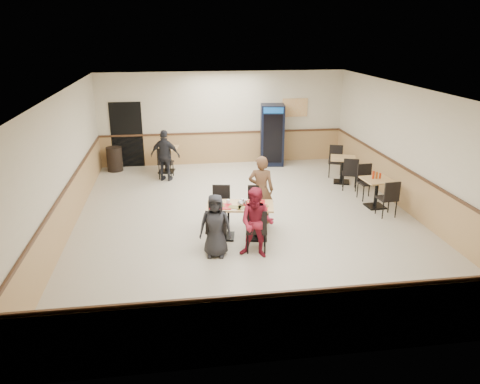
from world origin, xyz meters
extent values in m
plane|color=beige|center=(0.00, 0.00, 0.00)|extent=(10.00, 10.00, 0.00)
plane|color=silver|center=(0.00, 0.00, 3.00)|extent=(10.00, 10.00, 0.00)
plane|color=beige|center=(0.00, 5.00, 1.50)|extent=(8.00, 0.00, 8.00)
plane|color=beige|center=(0.00, -5.00, 1.50)|extent=(8.00, 0.00, 8.00)
plane|color=beige|center=(-4.00, 0.00, 1.50)|extent=(0.00, 10.00, 10.00)
plane|color=beige|center=(4.00, 0.00, 1.50)|extent=(0.00, 10.00, 10.00)
cube|color=tan|center=(0.00, 4.99, 0.50)|extent=(7.98, 0.03, 1.00)
cube|color=tan|center=(3.98, 0.00, 0.50)|extent=(0.03, 9.98, 1.00)
cube|color=#472B19|center=(0.00, 4.97, 1.03)|extent=(7.98, 0.04, 0.06)
cube|color=black|center=(-3.10, 4.98, 1.05)|extent=(1.00, 0.02, 2.10)
cube|color=orange|center=(2.40, 4.96, 1.80)|extent=(0.85, 0.02, 0.60)
cube|color=black|center=(-0.65, -0.93, 0.02)|extent=(0.52, 0.52, 0.04)
cylinder|color=black|center=(-0.65, -0.93, 0.38)|extent=(0.09, 0.09, 0.68)
cube|color=tan|center=(-0.65, -0.93, 0.73)|extent=(0.82, 0.82, 0.04)
cube|color=black|center=(0.04, -1.06, 0.02)|extent=(0.52, 0.52, 0.04)
cylinder|color=black|center=(0.04, -1.06, 0.38)|extent=(0.09, 0.09, 0.68)
cube|color=tan|center=(0.04, -1.06, 0.73)|extent=(0.82, 0.82, 0.04)
imported|color=black|center=(-0.90, -1.75, 0.64)|extent=(0.69, 0.51, 1.28)
imported|color=maroon|center=(-0.11, -1.90, 0.71)|extent=(0.84, 0.76, 1.42)
imported|color=brown|center=(0.29, -0.23, 0.80)|extent=(0.66, 0.51, 1.60)
imported|color=black|center=(-1.89, 3.32, 0.76)|extent=(0.96, 0.65, 1.52)
cube|color=red|center=(-0.72, -1.04, 0.76)|extent=(0.50, 0.41, 0.02)
cube|color=red|center=(0.01, -0.93, 0.76)|extent=(0.50, 0.41, 0.02)
cube|color=red|center=(0.01, -1.20, 0.76)|extent=(0.50, 0.41, 0.02)
cylinder|color=white|center=(0.12, -1.17, 0.76)|extent=(0.23, 0.23, 0.01)
cube|color=#AA8A42|center=(0.12, -1.17, 0.77)|extent=(0.31, 0.29, 0.02)
cylinder|color=white|center=(-0.44, -1.15, 0.76)|extent=(0.23, 0.23, 0.01)
cube|color=#AA8A42|center=(-0.44, -1.15, 0.77)|extent=(0.31, 0.27, 0.02)
cylinder|color=white|center=(-0.24, -1.21, 0.76)|extent=(0.23, 0.23, 0.01)
cube|color=#AA8A42|center=(-0.24, -1.21, 0.77)|extent=(0.28, 0.19, 0.02)
cylinder|color=white|center=(0.02, -0.90, 0.76)|extent=(0.23, 0.23, 0.01)
cube|color=#AA8A42|center=(0.02, -0.90, 0.77)|extent=(0.31, 0.26, 0.02)
cylinder|color=white|center=(-0.77, -1.03, 0.76)|extent=(0.23, 0.23, 0.01)
cube|color=#AA8A42|center=(-0.77, -1.03, 0.77)|extent=(0.29, 0.21, 0.02)
cylinder|color=white|center=(-0.85, -1.15, 0.80)|extent=(0.08, 0.08, 0.10)
cylinder|color=white|center=(-0.83, -0.80, 0.80)|extent=(0.08, 0.08, 0.10)
cylinder|color=white|center=(-0.55, -0.90, 0.80)|extent=(0.08, 0.08, 0.10)
cylinder|color=#9EA1B0|center=(-0.19, -1.01, 0.81)|extent=(0.07, 0.07, 0.12)
cylinder|color=#9EA1B0|center=(-0.25, -0.95, 0.81)|extent=(0.07, 0.07, 0.12)
ellipsoid|color=silver|center=(-0.29, -1.02, 0.81)|extent=(0.15, 0.15, 0.10)
cube|color=black|center=(3.34, 0.33, 0.02)|extent=(0.48, 0.48, 0.04)
cylinder|color=black|center=(3.34, 0.33, 0.37)|extent=(0.09, 0.09, 0.67)
cube|color=tan|center=(3.34, 0.33, 0.72)|extent=(0.74, 0.74, 0.04)
cube|color=black|center=(3.19, 2.36, 0.02)|extent=(0.58, 0.58, 0.04)
cylinder|color=black|center=(3.19, 2.36, 0.38)|extent=(0.09, 0.09, 0.69)
cube|color=tan|center=(3.19, 2.36, 0.74)|extent=(0.90, 0.90, 0.04)
cylinder|color=red|center=(3.24, 0.38, 0.84)|extent=(0.06, 0.06, 0.20)
cylinder|color=#B55218|center=(3.33, 0.38, 0.83)|extent=(0.06, 0.06, 0.17)
cylinder|color=red|center=(3.42, 0.38, 0.81)|extent=(0.05, 0.05, 0.14)
cube|color=black|center=(-1.89, 4.20, 0.02)|extent=(0.54, 0.54, 0.04)
cylinder|color=black|center=(-1.89, 4.20, 0.39)|extent=(0.09, 0.09, 0.71)
cube|color=tan|center=(-1.89, 4.20, 0.76)|extent=(0.85, 0.85, 0.04)
cube|color=black|center=(1.57, 4.60, 0.99)|extent=(0.85, 0.83, 1.97)
cube|color=black|center=(1.52, 4.23, 0.94)|extent=(0.60, 0.11, 1.56)
cube|color=#0D4699|center=(1.51, 4.22, 1.85)|extent=(0.62, 0.11, 0.19)
cylinder|color=black|center=(-3.50, 4.55, 0.38)|extent=(0.48, 0.48, 0.76)
camera|label=1|loc=(-1.64, -10.11, 4.28)|focal=35.00mm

